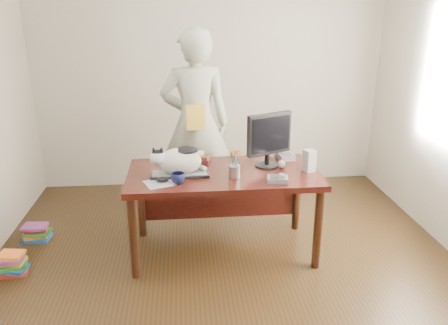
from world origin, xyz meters
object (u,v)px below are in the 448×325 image
baseball (282,164)px  person (196,124)px  book_pile_b (36,233)px  book_pile_a (11,264)px  pen_cup (235,170)px  coffee_mug (178,178)px  calculator (285,156)px  mouse (162,180)px  speaker (309,161)px  book_stack (197,158)px  cat (177,160)px  phone (278,179)px  monitor (269,137)px  keyboard (180,174)px  desk (223,184)px

baseball → person: 1.10m
book_pile_b → book_pile_a: bearing=-93.1°
baseball → pen_cup: bearing=-156.4°
coffee_mug → person: size_ratio=0.06×
calculator → person: 1.01m
coffee_mug → mouse: bearing=162.6°
speaker → book_stack: 0.98m
pen_cup → book_pile_a: pen_cup is taller
cat → calculator: size_ratio=2.42×
pen_cup → phone: size_ratio=1.32×
calculator → book_pile_b: 2.42m
baseball → person: (-0.71, 0.83, 0.16)m
cat → book_pile_a: size_ratio=1.72×
baseball → speaker: bearing=-25.0°
speaker → book_pile_a: size_ratio=0.68×
mouse → book_stack: size_ratio=0.46×
monitor → coffee_mug: (-0.77, -0.31, -0.22)m
keyboard → baseball: bearing=5.3°
desk → coffee_mug: size_ratio=14.63×
cat → book_pile_a: bearing=-175.5°
book_pile_b → phone: bearing=-16.0°
calculator → book_pile_a: bearing=-174.8°
desk → baseball: bearing=-3.6°
person → book_pile_b: size_ratio=7.33×
desk → monitor: size_ratio=3.38×
cat → book_pile_a: (-1.37, -0.14, -0.80)m
pen_cup → coffee_mug: size_ratio=2.16×
cat → coffee_mug: 0.19m
mouse → person: size_ratio=0.06×
baseball → book_pile_b: (-2.23, 0.30, -0.71)m
keyboard → mouse: bearing=-137.8°
speaker → keyboard: bearing=159.6°
coffee_mug → book_pile_b: coffee_mug is taller
monitor → calculator: size_ratio=2.47×
calculator → cat: bearing=-167.1°
keyboard → mouse: (-0.14, -0.13, 0.01)m
speaker → person: 1.31m
pen_cup → speaker: size_ratio=1.28×
monitor → phone: 0.42m
desk → keyboard: size_ratio=3.34×
desk → baseball: baseball is taller
monitor → pen_cup: bearing=-169.4°
mouse → calculator: size_ratio=0.61×
mouse → speaker: bearing=-15.2°
keyboard → person: 0.96m
keyboard → person: bearing=78.6°
cat → pen_cup: 0.47m
monitor → calculator: 0.37m
cat → book_pile_a: 1.59m
speaker → book_stack: size_ratio=0.73×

